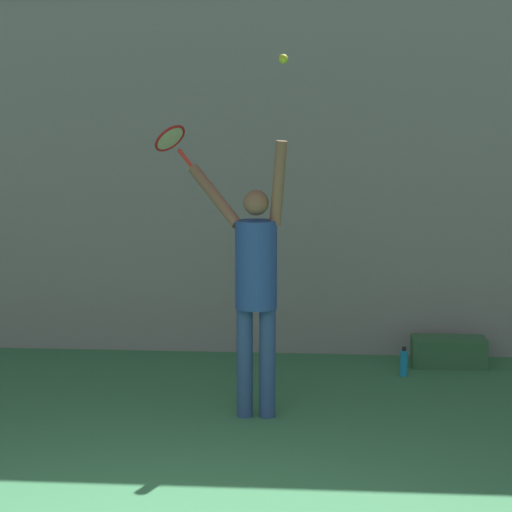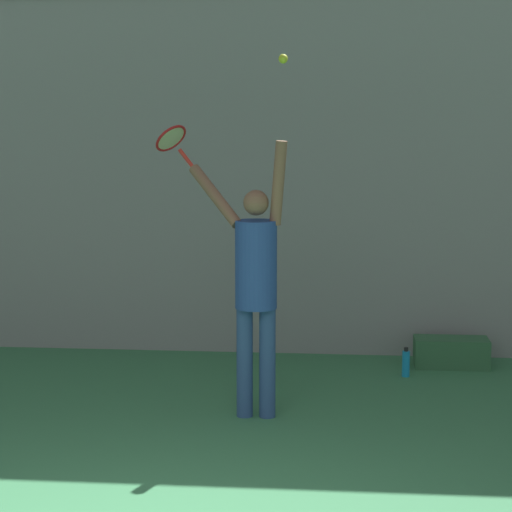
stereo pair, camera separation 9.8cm
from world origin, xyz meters
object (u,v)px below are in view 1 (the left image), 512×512
Objects in this scene: tennis_racket at (171,140)px; equipment_bag at (448,352)px; tennis_player at (255,278)px; water_bottle at (404,363)px; tennis_ball at (283,59)px.

tennis_racket is 3.43m from equipment_bag.
tennis_player is 3.12× the size of equipment_bag.
tennis_racket is at bearing -157.14° from water_bottle.
tennis_ball is at bearing -127.49° from water_bottle.
tennis_ball is 0.25× the size of water_bottle.
tennis_ball is at bearing -130.52° from equipment_bag.
water_bottle is at bearing 22.86° from tennis_racket.
water_bottle is 0.39× the size of equipment_bag.
tennis_racket is 2.99m from water_bottle.
tennis_racket reaches higher than equipment_bag.
water_bottle is (2.00, 0.84, -2.05)m from tennis_racket.
tennis_player is 5.49× the size of tennis_racket.
equipment_bag is (2.46, 1.24, -2.04)m from tennis_racket.
tennis_ball is (0.94, -0.54, 0.61)m from tennis_racket.
tennis_ball reaches higher than tennis_player.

